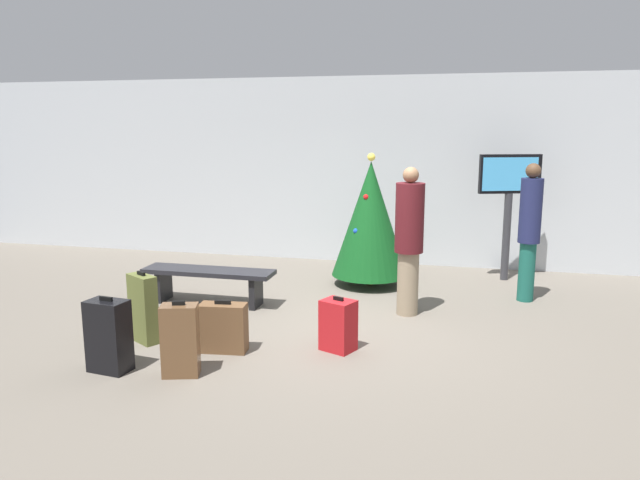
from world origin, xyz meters
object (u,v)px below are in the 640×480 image
suitcase_3 (180,340)px  suitcase_0 (109,336)px  traveller_0 (409,238)px  suitcase_4 (338,325)px  traveller_1 (529,228)px  suitcase_2 (223,328)px  waiting_bench (209,277)px  suitcase_1 (143,309)px  holiday_tree (370,219)px  flight_info_kiosk (509,192)px

suitcase_3 → suitcase_0: bearing=-174.9°
traveller_0 → suitcase_4: size_ratio=3.18×
traveller_1 → suitcase_4: (-2.14, -2.42, -0.74)m
suitcase_4 → suitcase_2: bearing=-164.7°
suitcase_3 → suitcase_4: 1.68m
suitcase_2 → suitcase_4: suitcase_4 is taller
waiting_bench → traveller_0: (2.67, 0.17, 0.63)m
suitcase_4 → suitcase_1: bearing=-173.2°
suitcase_3 → suitcase_4: size_ratio=1.26×
suitcase_0 → suitcase_1: suitcase_1 is taller
waiting_bench → suitcase_1: 1.53m
suitcase_1 → suitcase_3: suitcase_1 is taller
holiday_tree → traveller_0: size_ratio=1.06×
traveller_1 → suitcase_1: (-4.31, -2.68, -0.64)m
suitcase_3 → suitcase_2: bearing=76.9°
suitcase_1 → suitcase_2: 0.99m
suitcase_2 → suitcase_4: 1.23m
suitcase_3 → suitcase_4: bearing=36.8°
waiting_bench → suitcase_0: bearing=-90.4°
suitcase_1 → suitcase_4: suitcase_1 is taller
suitcase_2 → suitcase_0: bearing=-140.1°
suitcase_0 → suitcase_3: suitcase_0 is taller
suitcase_2 → traveller_1: bearing=39.5°
traveller_1 → suitcase_1: size_ratio=2.35×
flight_info_kiosk → suitcase_3: (-3.28, -4.56, -1.04)m
waiting_bench → flight_info_kiosk: bearing=29.8°
suitcase_1 → suitcase_0: bearing=-83.7°
holiday_tree → traveller_1: (2.23, -0.33, 0.00)m
flight_info_kiosk → suitcase_2: 5.10m
suitcase_4 → flight_info_kiosk: bearing=61.4°
waiting_bench → suitcase_2: size_ratio=3.18×
suitcase_3 → waiting_bench: bearing=107.5°
suitcase_4 → waiting_bench: bearing=148.4°
traveller_0 → suitcase_4: (-0.61, -1.44, -0.72)m
holiday_tree → suitcase_2: size_ratio=3.53×
suitcase_1 → traveller_1: bearing=31.9°
traveller_1 → suitcase_4: bearing=-131.5°
waiting_bench → suitcase_4: (2.06, -1.26, -0.09)m
holiday_tree → suitcase_1: (-2.08, -3.02, -0.63)m
suitcase_0 → suitcase_2: 1.17m
traveller_1 → suitcase_1: 5.12m
flight_info_kiosk → suitcase_1: size_ratio=2.43×
traveller_1 → suitcase_3: (-3.49, -3.43, -0.67)m
waiting_bench → suitcase_1: suitcase_1 is taller
flight_info_kiosk → traveller_0: size_ratio=1.04×
traveller_0 → suitcase_2: traveller_0 is taller
waiting_bench → suitcase_3: size_ratio=2.41×
suitcase_2 → suitcase_3: (-0.16, -0.68, 0.09)m
holiday_tree → waiting_bench: (-1.97, -1.49, -0.65)m
traveller_0 → suitcase_1: (-2.77, -1.69, -0.61)m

